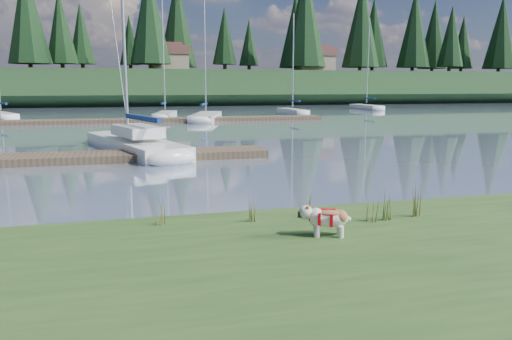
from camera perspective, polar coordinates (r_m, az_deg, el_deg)
name	(u,v)px	position (r m, az deg, el deg)	size (l,w,h in m)	color
ground	(143,122)	(41.32, -12.78, 5.35)	(200.00, 200.00, 0.00)	gray
bank	(282,321)	(6.10, 3.00, -16.83)	(60.00, 9.00, 0.35)	#304F20
ridge	(130,88)	(84.20, -14.16, 9.04)	(200.00, 20.00, 5.00)	#193218
bulldog	(327,217)	(8.61, 8.13, -5.35)	(0.90, 0.54, 0.53)	silver
sailboat_main	(129,140)	(23.64, -14.35, 3.30)	(4.71, 10.17, 14.29)	silver
dock_near	(61,158)	(20.49, -21.40, 1.25)	(16.00, 2.00, 0.30)	#4C3D2C
dock_far	(168,120)	(41.44, -10.01, 5.66)	(26.00, 2.20, 0.30)	#4C3D2C
sailboat_bg_2	(166,114)	(46.34, -10.23, 6.28)	(2.88, 7.27, 10.81)	silver
sailboat_bg_3	(207,116)	(43.84, -5.60, 6.19)	(4.46, 9.54, 13.65)	silver
sailboat_bg_4	(290,111)	(51.92, 3.96, 6.74)	(1.53, 6.80, 10.11)	silver
sailboat_bg_5	(364,107)	(64.48, 12.25, 7.09)	(1.82, 7.83, 11.14)	silver
weed_0	(253,209)	(9.43, -0.31, -4.49)	(0.17, 0.14, 0.58)	#475B23
weed_1	(308,207)	(9.69, 5.98, -4.23)	(0.17, 0.14, 0.55)	#475B23
weed_2	(386,206)	(9.84, 14.59, -3.97)	(0.17, 0.14, 0.67)	#475B23
weed_3	(161,213)	(9.38, -10.79, -4.88)	(0.17, 0.14, 0.53)	#475B23
weed_4	(372,210)	(9.70, 13.12, -4.52)	(0.17, 0.14, 0.51)	#475B23
weed_5	(418,201)	(10.33, 17.98, -3.38)	(0.17, 0.14, 0.72)	#475B23
mud_lip	(214,228)	(10.13, -4.81, -6.58)	(60.00, 0.50, 0.14)	#33281C
conifer_3	(60,27)	(84.06, -21.48, 14.99)	(4.84, 4.84, 12.25)	#382619
conifer_4	(150,15)	(78.00, -12.07, 16.90)	(6.16, 6.16, 15.10)	#382619
conifer_5	(225,36)	(83.26, -3.62, 15.04)	(3.96, 3.96, 10.35)	#382619
conifer_6	(305,17)	(85.30, 5.63, 17.03)	(7.04, 7.04, 17.00)	#382619
conifer_7	(373,32)	(93.55, 13.26, 15.05)	(5.28, 5.28, 13.20)	#382619
conifer_8	(451,36)	(96.97, 21.40, 14.05)	(4.62, 4.62, 11.77)	#382619
conifer_9	(501,32)	(107.47, 26.22, 13.96)	(5.94, 5.94, 14.62)	#382619
house_1	(168,58)	(82.66, -10.01, 12.52)	(6.30, 5.30, 4.65)	gray
house_2	(313,59)	(86.34, 6.58, 12.47)	(6.30, 5.30, 4.65)	gray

